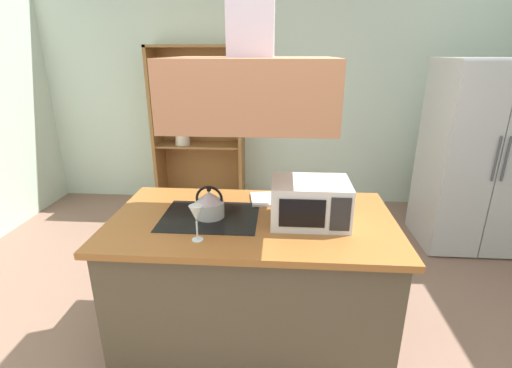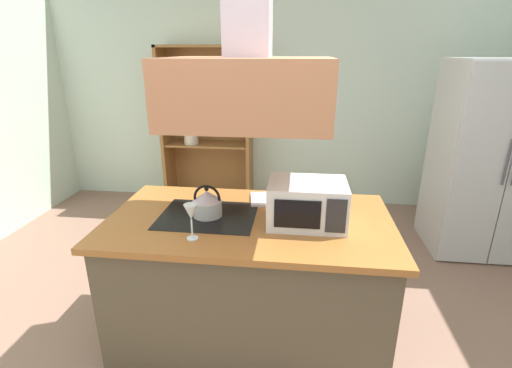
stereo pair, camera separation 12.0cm
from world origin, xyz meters
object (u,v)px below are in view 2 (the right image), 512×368
(refrigerator, at_px, (488,160))
(microwave, at_px, (307,203))
(kettle, at_px, (207,203))
(cutting_board, at_px, (275,199))
(dish_cabinet, at_px, (208,137))
(wine_glass_on_counter, at_px, (191,214))

(refrigerator, bearing_deg, microwave, -138.13)
(kettle, distance_m, cutting_board, 0.51)
(dish_cabinet, height_order, kettle, dish_cabinet)
(dish_cabinet, distance_m, kettle, 2.47)
(cutting_board, bearing_deg, refrigerator, 31.98)
(dish_cabinet, bearing_deg, wine_glass_on_counter, -78.02)
(cutting_board, relative_size, wine_glass_on_counter, 1.65)
(dish_cabinet, bearing_deg, cutting_board, -64.71)
(wine_glass_on_counter, bearing_deg, refrigerator, 37.80)
(kettle, distance_m, microwave, 0.62)
(refrigerator, distance_m, dish_cabinet, 3.05)
(refrigerator, bearing_deg, kettle, -147.05)
(microwave, xyz_separation_m, wine_glass_on_counter, (-0.63, -0.28, 0.02))
(microwave, bearing_deg, refrigerator, 41.87)
(cutting_board, xyz_separation_m, microwave, (0.21, -0.33, 0.12))
(kettle, height_order, microwave, microwave)
(dish_cabinet, distance_m, cutting_board, 2.31)
(refrigerator, height_order, cutting_board, refrigerator)
(kettle, xyz_separation_m, cutting_board, (0.40, 0.31, -0.08))
(kettle, relative_size, cutting_board, 0.60)
(dish_cabinet, bearing_deg, refrigerator, -16.87)
(wine_glass_on_counter, bearing_deg, dish_cabinet, 101.98)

